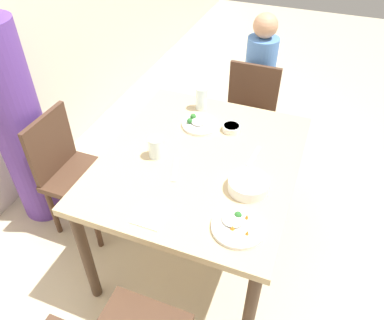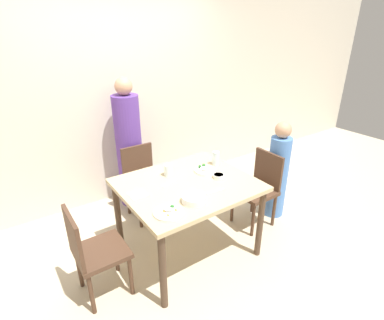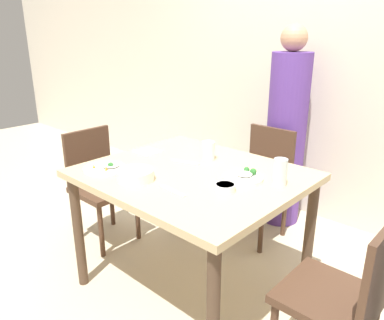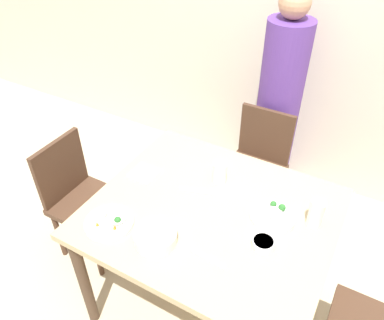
# 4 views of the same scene
# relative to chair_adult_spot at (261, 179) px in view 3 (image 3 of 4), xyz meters

# --- Properties ---
(ground_plane) EXTENTS (10.00, 10.00, 0.00)m
(ground_plane) POSITION_rel_chair_adult_spot_xyz_m (0.06, -0.85, -0.46)
(ground_plane) COLOR beige
(wall_back) EXTENTS (10.00, 0.06, 2.70)m
(wall_back) POSITION_rel_chair_adult_spot_xyz_m (0.06, 0.62, 0.89)
(wall_back) COLOR beige
(wall_back) RESTS_ON ground_plane
(dining_table) EXTENTS (1.19, 1.02, 0.78)m
(dining_table) POSITION_rel_chair_adult_spot_xyz_m (0.06, -0.85, 0.22)
(dining_table) COLOR tan
(dining_table) RESTS_ON ground_plane
(chair_adult_spot) EXTENTS (0.40, 0.40, 0.84)m
(chair_adult_spot) POSITION_rel_chair_adult_spot_xyz_m (0.00, 0.00, 0.00)
(chair_adult_spot) COLOR #4C3323
(chair_adult_spot) RESTS_ON ground_plane
(chair_child_spot) EXTENTS (0.40, 0.40, 0.84)m
(chair_child_spot) POSITION_rel_chair_adult_spot_xyz_m (0.99, -0.89, 0.00)
(chair_child_spot) COLOR #4C3323
(chair_child_spot) RESTS_ON ground_plane
(chair_empty_left) EXTENTS (0.40, 0.40, 0.84)m
(chair_empty_left) POSITION_rel_chair_adult_spot_xyz_m (-0.87, -0.87, 0.00)
(chair_empty_left) COLOR #4C3323
(chair_empty_left) RESTS_ON ground_plane
(person_adult) EXTENTS (0.31, 0.31, 1.59)m
(person_adult) POSITION_rel_chair_adult_spot_xyz_m (0.00, 0.33, 0.28)
(person_adult) COLOR #5B3893
(person_adult) RESTS_ON ground_plane
(bowl_curry) EXTENTS (0.20, 0.20, 0.06)m
(bowl_curry) POSITION_rel_chair_adult_spot_xyz_m (-0.08, -1.15, 0.34)
(bowl_curry) COLOR white
(bowl_curry) RESTS_ON dining_table
(plate_rice_adult) EXTENTS (0.24, 0.24, 0.05)m
(plate_rice_adult) POSITION_rel_chair_adult_spot_xyz_m (-0.33, -1.16, 0.33)
(plate_rice_adult) COLOR white
(plate_rice_adult) RESTS_ON dining_table
(plate_rice_child) EXTENTS (0.22, 0.22, 0.05)m
(plate_rice_child) POSITION_rel_chair_adult_spot_xyz_m (0.34, -0.74, 0.33)
(plate_rice_child) COLOR white
(plate_rice_child) RESTS_ON dining_table
(bowl_rice_small) EXTENTS (0.10, 0.10, 0.04)m
(bowl_rice_small) POSITION_rel_chair_adult_spot_xyz_m (0.36, -0.93, 0.33)
(bowl_rice_small) COLOR white
(bowl_rice_small) RESTS_ON dining_table
(glass_water_tall) EXTENTS (0.07, 0.07, 0.14)m
(glass_water_tall) POSITION_rel_chair_adult_spot_xyz_m (0.52, -0.68, 0.39)
(glass_water_tall) COLOR silver
(glass_water_tall) RESTS_ON dining_table
(glass_water_short) EXTENTS (0.08, 0.08, 0.12)m
(glass_water_short) POSITION_rel_chair_adult_spot_xyz_m (-0.01, -0.62, 0.37)
(glass_water_short) COLOR silver
(glass_water_short) RESTS_ON dining_table
(napkin_folded) EXTENTS (0.14, 0.14, 0.01)m
(napkin_folded) POSITION_rel_chair_adult_spot_xyz_m (-0.41, -0.78, 0.32)
(napkin_folded) COLOR white
(napkin_folded) RESTS_ON dining_table
(fork_steel) EXTENTS (0.18, 0.07, 0.01)m
(fork_steel) POSITION_rel_chair_adult_spot_xyz_m (-0.08, -0.76, 0.32)
(fork_steel) COLOR silver
(fork_steel) RESTS_ON dining_table
(spoon_steel) EXTENTS (0.18, 0.04, 0.01)m
(spoon_steel) POSITION_rel_chair_adult_spot_xyz_m (0.17, -1.11, 0.32)
(spoon_steel) COLOR silver
(spoon_steel) RESTS_ON dining_table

